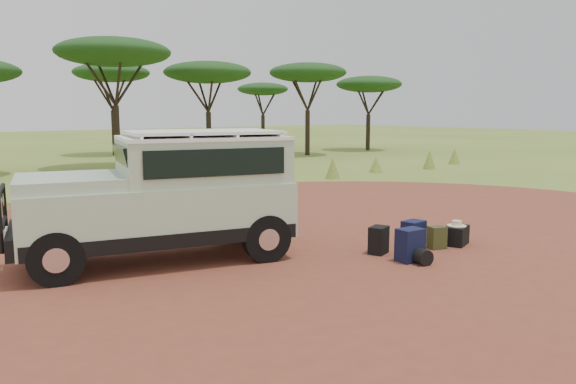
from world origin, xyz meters
TOP-DOWN VIEW (x-y plane):
  - ground at (0.00, 0.00)m, footprint 140.00×140.00m
  - dirt_clearing at (0.00, 0.00)m, footprint 23.00×23.00m
  - grass_fringe at (0.12, 8.67)m, footprint 36.60×1.60m
  - acacia_treeline at (0.75, 19.81)m, footprint 46.70×13.20m
  - safari_vehicle at (-1.83, 1.53)m, footprint 5.11×3.12m
  - walking_staff at (-3.59, 1.41)m, footprint 0.24×0.31m
  - backpack_black at (1.46, -0.62)m, footprint 0.46×0.40m
  - backpack_navy at (1.48, -1.34)m, footprint 0.49×0.37m
  - backpack_olive at (2.64, -1.09)m, footprint 0.38×0.33m
  - duffel_navy at (2.55, -0.58)m, footprint 0.46×0.35m
  - hard_case at (3.22, -1.13)m, footprint 0.65×0.54m
  - stuff_sack at (1.48, -1.61)m, footprint 0.35×0.35m
  - safari_hat at (3.22, -1.13)m, footprint 0.38×0.38m

SIDE VIEW (x-z plane):
  - ground at x=0.00m, z-range 0.00..0.00m
  - dirt_clearing at x=0.00m, z-range 0.00..0.01m
  - stuff_sack at x=1.48m, z-range 0.00..0.29m
  - hard_case at x=3.22m, z-range 0.00..0.39m
  - backpack_olive at x=2.64m, z-range 0.00..0.45m
  - duffel_navy at x=2.55m, z-range 0.00..0.49m
  - backpack_black at x=1.46m, z-range 0.00..0.53m
  - backpack_navy at x=1.48m, z-range 0.00..0.61m
  - grass_fringe at x=0.12m, z-range -0.05..0.85m
  - safari_hat at x=3.22m, z-range 0.38..0.49m
  - walking_staff at x=-3.59m, z-range 0.00..1.33m
  - safari_vehicle at x=-1.83m, z-range -0.04..2.30m
  - acacia_treeline at x=0.75m, z-range 1.74..8.00m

